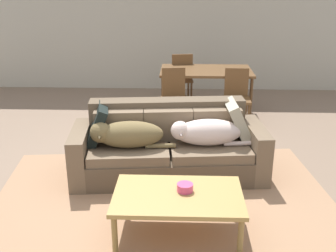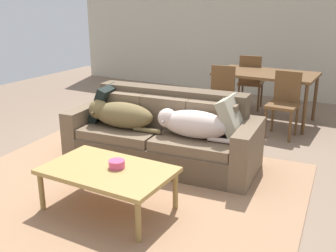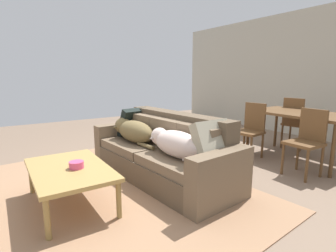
# 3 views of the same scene
# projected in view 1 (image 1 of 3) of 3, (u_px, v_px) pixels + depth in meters

# --- Properties ---
(ground_plane) EXTENTS (10.00, 10.00, 0.00)m
(ground_plane) POSITION_uv_depth(u_px,v_px,m) (147.00, 177.00, 4.82)
(ground_plane) COLOR #816853
(back_partition) EXTENTS (8.00, 0.12, 2.70)m
(back_partition) POSITION_uv_depth(u_px,v_px,m) (163.00, 21.00, 8.09)
(back_partition) COLOR #BFB7A2
(back_partition) RESTS_ON ground
(area_rug) EXTENTS (3.82, 3.43, 0.01)m
(area_rug) POSITION_uv_depth(u_px,v_px,m) (166.00, 217.00, 4.02)
(area_rug) COLOR #A57B59
(area_rug) RESTS_ON ground
(couch) EXTENTS (2.27, 1.05, 0.84)m
(couch) POSITION_uv_depth(u_px,v_px,m) (169.00, 148.00, 4.81)
(couch) COLOR brown
(couch) RESTS_ON ground
(dog_on_left_cushion) EXTENTS (0.94, 0.42, 0.31)m
(dog_on_left_cushion) POSITION_uv_depth(u_px,v_px,m) (125.00, 134.00, 4.55)
(dog_on_left_cushion) COLOR brown
(dog_on_left_cushion) RESTS_ON couch
(dog_on_right_cushion) EXTENTS (0.94, 0.40, 0.30)m
(dog_on_right_cushion) POSITION_uv_depth(u_px,v_px,m) (205.00, 132.00, 4.62)
(dog_on_right_cushion) COLOR beige
(dog_on_right_cushion) RESTS_ON couch
(throw_pillow_by_left_arm) EXTENTS (0.34, 0.49, 0.46)m
(throw_pillow_by_left_arm) POSITION_uv_depth(u_px,v_px,m) (97.00, 125.00, 4.70)
(throw_pillow_by_left_arm) COLOR black
(throw_pillow_by_left_arm) RESTS_ON couch
(throw_pillow_by_right_arm) EXTENTS (0.33, 0.49, 0.48)m
(throw_pillow_by_right_arm) POSITION_uv_depth(u_px,v_px,m) (238.00, 121.00, 4.79)
(throw_pillow_by_right_arm) COLOR #ABA38A
(throw_pillow_by_right_arm) RESTS_ON couch
(coffee_table) EXTENTS (1.15, 0.72, 0.41)m
(coffee_table) POSITION_uv_depth(u_px,v_px,m) (178.00, 198.00, 3.65)
(coffee_table) COLOR tan
(coffee_table) RESTS_ON ground
(bowl_on_coffee_table) EXTENTS (0.15, 0.15, 0.07)m
(bowl_on_coffee_table) POSITION_uv_depth(u_px,v_px,m) (185.00, 188.00, 3.67)
(bowl_on_coffee_table) COLOR #EA4C7F
(bowl_on_coffee_table) RESTS_ON coffee_table
(dining_table) EXTENTS (1.48, 0.88, 0.76)m
(dining_table) POSITION_uv_depth(u_px,v_px,m) (206.00, 74.00, 6.74)
(dining_table) COLOR brown
(dining_table) RESTS_ON ground
(dining_chair_near_left) EXTENTS (0.45, 0.45, 0.89)m
(dining_chair_near_left) POSITION_uv_depth(u_px,v_px,m) (174.00, 95.00, 6.31)
(dining_chair_near_left) COLOR brown
(dining_chair_near_left) RESTS_ON ground
(dining_chair_near_right) EXTENTS (0.41, 0.41, 0.89)m
(dining_chair_near_right) POSITION_uv_depth(u_px,v_px,m) (236.00, 95.00, 6.25)
(dining_chair_near_right) COLOR brown
(dining_chair_near_right) RESTS_ON ground
(dining_chair_far_left) EXTENTS (0.45, 0.45, 0.94)m
(dining_chair_far_left) POSITION_uv_depth(u_px,v_px,m) (181.00, 77.00, 7.30)
(dining_chair_far_left) COLOR brown
(dining_chair_far_left) RESTS_ON ground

